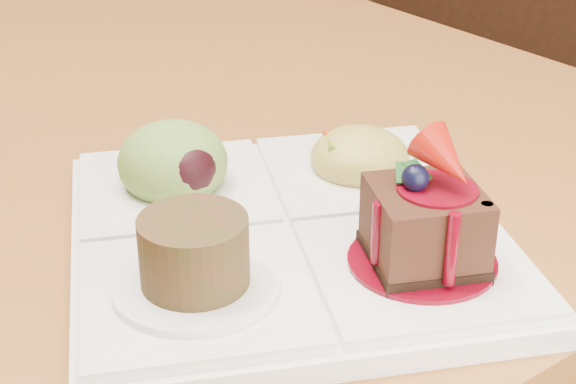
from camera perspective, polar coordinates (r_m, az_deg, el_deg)
chair_right at (r=1.33m, az=10.05°, el=7.74°), size 0.49×0.49×0.98m
sampler_plate at (r=0.47m, az=-0.24°, el=-1.63°), size 0.30×0.30×0.09m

